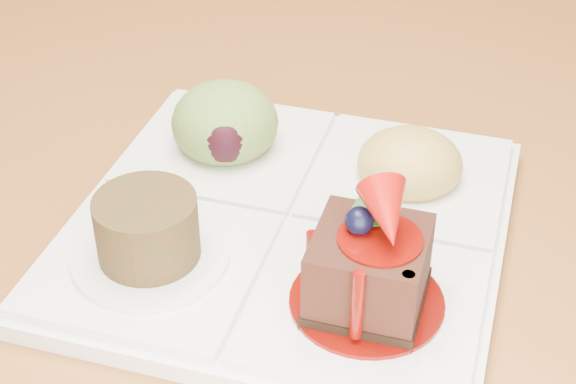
{
  "coord_description": "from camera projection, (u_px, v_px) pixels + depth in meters",
  "views": [
    {
      "loc": [
        0.11,
        -0.95,
        1.1
      ],
      "look_at": [
        0.14,
        -0.51,
        0.79
      ],
      "focal_mm": 55.0,
      "sensor_mm": 36.0,
      "label": 1
    }
  ],
  "objects": [
    {
      "name": "dining_table",
      "position": [
        135.0,
        3.0,
        1.0
      ],
      "size": [
        1.0,
        1.8,
        0.75
      ],
      "color": "#A05D29",
      "rests_on": "ground"
    },
    {
      "name": "sampler_plate",
      "position": [
        287.0,
        207.0,
        0.55
      ],
      "size": [
        0.34,
        0.34,
        0.1
      ],
      "rotation": [
        0.0,
        0.0,
        -0.35
      ],
      "color": "white",
      "rests_on": "dining_table"
    }
  ]
}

